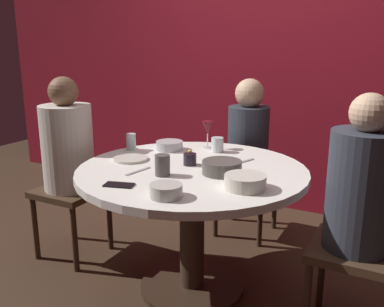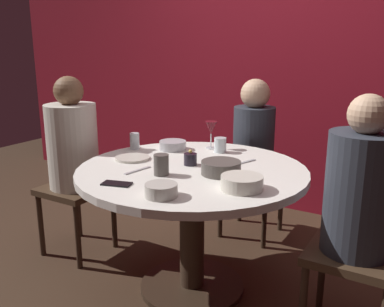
# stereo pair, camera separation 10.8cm
# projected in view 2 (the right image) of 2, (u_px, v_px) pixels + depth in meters

# --- Properties ---
(ground_plane) EXTENTS (8.00, 8.00, 0.00)m
(ground_plane) POSITION_uv_depth(u_px,v_px,m) (192.00, 288.00, 2.49)
(ground_plane) COLOR #382619
(back_wall) EXTENTS (6.00, 0.10, 2.60)m
(back_wall) POSITION_uv_depth(u_px,v_px,m) (289.00, 54.00, 3.43)
(back_wall) COLOR maroon
(back_wall) RESTS_ON ground
(dining_table) EXTENTS (1.25, 1.25, 0.73)m
(dining_table) POSITION_uv_depth(u_px,v_px,m) (192.00, 196.00, 2.34)
(dining_table) COLOR silver
(dining_table) RESTS_ON ground
(seated_diner_left) EXTENTS (0.40, 0.40, 1.19)m
(seated_diner_left) POSITION_uv_depth(u_px,v_px,m) (73.00, 148.00, 2.75)
(seated_diner_left) COLOR #3F2D1E
(seated_diner_left) RESTS_ON ground
(seated_diner_back) EXTENTS (0.40, 0.40, 1.15)m
(seated_diner_back) POSITION_uv_depth(u_px,v_px,m) (254.00, 141.00, 3.02)
(seated_diner_back) COLOR #3F2D1E
(seated_diner_back) RESTS_ON ground
(seated_diner_right) EXTENTS (0.40, 0.40, 1.19)m
(seated_diner_right) POSITION_uv_depth(u_px,v_px,m) (360.00, 198.00, 1.87)
(seated_diner_right) COLOR #3F2D1E
(seated_diner_right) RESTS_ON ground
(candle_holder) EXTENTS (0.07, 0.07, 0.09)m
(candle_holder) POSITION_uv_depth(u_px,v_px,m) (190.00, 159.00, 2.35)
(candle_holder) COLOR black
(candle_holder) RESTS_ON dining_table
(wine_glass) EXTENTS (0.08, 0.08, 0.18)m
(wine_glass) POSITION_uv_depth(u_px,v_px,m) (211.00, 129.00, 2.69)
(wine_glass) COLOR silver
(wine_glass) RESTS_ON dining_table
(dinner_plate) EXTENTS (0.20, 0.20, 0.01)m
(dinner_plate) POSITION_uv_depth(u_px,v_px,m) (132.00, 158.00, 2.47)
(dinner_plate) COLOR beige
(dinner_plate) RESTS_ON dining_table
(cell_phone) EXTENTS (0.15, 0.11, 0.01)m
(cell_phone) POSITION_uv_depth(u_px,v_px,m) (117.00, 184.00, 2.03)
(cell_phone) COLOR black
(cell_phone) RESTS_ON dining_table
(bowl_serving_large) EXTENTS (0.17, 0.17, 0.06)m
(bowl_serving_large) POSITION_uv_depth(u_px,v_px,m) (173.00, 145.00, 2.68)
(bowl_serving_large) COLOR #B7B7BC
(bowl_serving_large) RESTS_ON dining_table
(bowl_salad_center) EXTENTS (0.15, 0.15, 0.06)m
(bowl_salad_center) POSITION_uv_depth(u_px,v_px,m) (161.00, 190.00, 1.86)
(bowl_salad_center) COLOR #B2ADA3
(bowl_salad_center) RESTS_ON dining_table
(bowl_small_white) EXTENTS (0.20, 0.20, 0.07)m
(bowl_small_white) POSITION_uv_depth(u_px,v_px,m) (242.00, 183.00, 1.95)
(bowl_small_white) COLOR beige
(bowl_small_white) RESTS_ON dining_table
(bowl_sauce_side) EXTENTS (0.20, 0.20, 0.07)m
(bowl_sauce_side) POSITION_uv_depth(u_px,v_px,m) (221.00, 168.00, 2.18)
(bowl_sauce_side) COLOR #4C4742
(bowl_sauce_side) RESTS_ON dining_table
(cup_near_candle) EXTENTS (0.06, 0.06, 0.10)m
(cup_near_candle) POSITION_uv_depth(u_px,v_px,m) (135.00, 141.00, 2.69)
(cup_near_candle) COLOR silver
(cup_near_candle) RESTS_ON dining_table
(cup_by_left_diner) EXTENTS (0.08, 0.08, 0.09)m
(cup_by_left_diner) POSITION_uv_depth(u_px,v_px,m) (220.00, 145.00, 2.62)
(cup_by_left_diner) COLOR silver
(cup_by_left_diner) RESTS_ON dining_table
(cup_by_right_diner) EXTENTS (0.08, 0.08, 0.11)m
(cup_by_right_diner) POSITION_uv_depth(u_px,v_px,m) (161.00, 165.00, 2.16)
(cup_by_right_diner) COLOR #4C4742
(cup_by_right_diner) RESTS_ON dining_table
(fork_near_plate) EXTENTS (0.04, 0.18, 0.01)m
(fork_near_plate) POSITION_uv_depth(u_px,v_px,m) (138.00, 170.00, 2.24)
(fork_near_plate) COLOR #B7B7BC
(fork_near_plate) RESTS_ON dining_table
(knife_near_plate) EXTENTS (0.07, 0.18, 0.01)m
(knife_near_plate) POSITION_uv_depth(u_px,v_px,m) (244.00, 162.00, 2.39)
(knife_near_plate) COLOR #B7B7BC
(knife_near_plate) RESTS_ON dining_table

